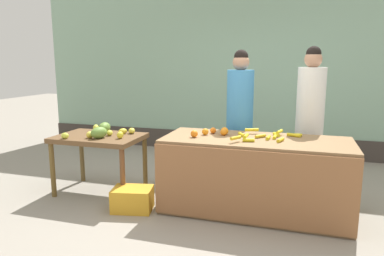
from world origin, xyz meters
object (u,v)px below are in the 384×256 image
(produce_crate, at_px, (133,199))
(produce_sack, at_px, (174,164))
(vendor_woman_white_shirt, at_px, (309,121))
(vendor_woman_blue_shirt, at_px, (240,121))

(produce_crate, xyz_separation_m, produce_sack, (0.14, 1.00, 0.14))
(vendor_woman_white_shirt, bearing_deg, vendor_woman_blue_shirt, -174.29)
(vendor_woman_blue_shirt, height_order, produce_sack, vendor_woman_blue_shirt)
(vendor_woman_white_shirt, relative_size, produce_sack, 3.38)
(vendor_woman_white_shirt, distance_m, produce_crate, 2.35)
(vendor_woman_blue_shirt, bearing_deg, produce_crate, -133.89)
(produce_crate, relative_size, produce_sack, 0.80)
(vendor_woman_white_shirt, height_order, produce_crate, vendor_woman_white_shirt)
(vendor_woman_blue_shirt, xyz_separation_m, produce_crate, (-1.02, -1.06, -0.78))
(produce_crate, bearing_deg, produce_sack, 82.22)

